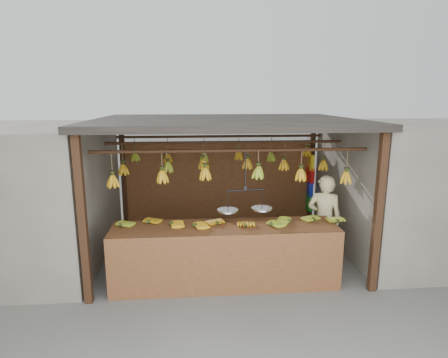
{
  "coord_description": "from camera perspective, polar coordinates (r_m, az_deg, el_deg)",
  "views": [
    {
      "loc": [
        -0.54,
        -6.28,
        2.74
      ],
      "look_at": [
        0.0,
        0.3,
        1.3
      ],
      "focal_mm": 30.0,
      "sensor_mm": 36.0,
      "label": 1
    }
  ],
  "objects": [
    {
      "name": "stall",
      "position": [
        6.67,
        -0.02,
        5.69
      ],
      "size": [
        4.3,
        3.3,
        2.4
      ],
      "color": "black",
      "rests_on": "ground"
    },
    {
      "name": "balance_scale",
      "position": [
        5.56,
        3.22,
        -4.27
      ],
      "size": [
        0.82,
        0.36,
        0.9
      ],
      "color": "black",
      "rests_on": "ground"
    },
    {
      "name": "neighbor_right",
      "position": [
        7.69,
        28.03,
        -1.1
      ],
      "size": [
        3.0,
        3.0,
        2.3
      ],
      "primitive_type": "cube",
      "color": "slate",
      "rests_on": "ground"
    },
    {
      "name": "counter",
      "position": [
        5.47,
        0.33,
        -9.52
      ],
      "size": [
        3.47,
        0.75,
        0.96
      ],
      "color": "brown",
      "rests_on": "ground"
    },
    {
      "name": "bag_bundles",
      "position": [
        8.22,
        12.99,
        -0.52
      ],
      "size": [
        0.08,
        0.26,
        1.22
      ],
      "color": "yellow",
      "rests_on": "ground"
    },
    {
      "name": "vendor",
      "position": [
        6.46,
        14.99,
        -6.0
      ],
      "size": [
        0.64,
        0.53,
        1.51
      ],
      "primitive_type": "imported",
      "rotation": [
        0.0,
        0.0,
        2.79
      ],
      "color": "beige",
      "rests_on": "ground"
    },
    {
      "name": "neighbor_left",
      "position": [
        7.16,
        -29.87,
        -2.19
      ],
      "size": [
        3.0,
        3.0,
        2.3
      ],
      "primitive_type": "cube",
      "color": "slate",
      "rests_on": "ground"
    },
    {
      "name": "hanging_bananas",
      "position": [
        6.4,
        0.31,
        2.14
      ],
      "size": [
        3.61,
        2.24,
        0.39
      ],
      "color": "#CA9015",
      "rests_on": "ground"
    },
    {
      "name": "ground",
      "position": [
        6.87,
        0.21,
        -11.19
      ],
      "size": [
        80.0,
        80.0,
        0.0
      ],
      "primitive_type": "plane",
      "color": "#5B5B57"
    }
  ]
}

